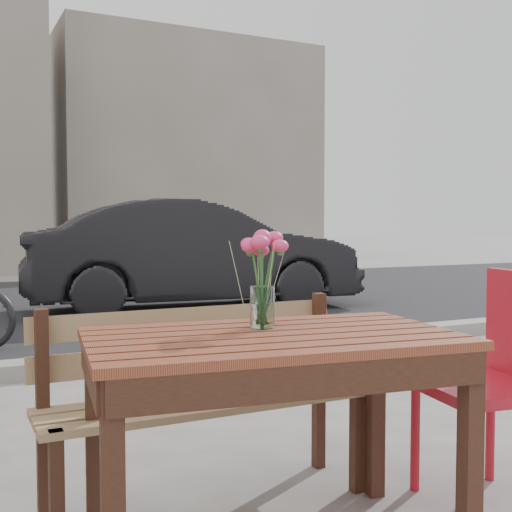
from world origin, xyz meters
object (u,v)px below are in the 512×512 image
(main_table, at_px, (273,370))
(main_vase, at_px, (262,267))
(red_chair, at_px, (501,369))
(parked_car, at_px, (193,255))

(main_table, distance_m, main_vase, 0.36)
(main_table, height_order, red_chair, red_chair)
(main_vase, bearing_deg, parked_car, 71.84)
(main_vase, xyz_separation_m, parked_car, (1.89, 5.77, -0.27))
(parked_car, bearing_deg, main_vase, 167.32)
(main_table, relative_size, main_vase, 3.79)
(red_chair, distance_m, main_vase, 1.09)
(main_table, height_order, main_vase, main_vase)
(red_chair, xyz_separation_m, main_vase, (-0.99, 0.15, 0.43))
(red_chair, height_order, main_vase, main_vase)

